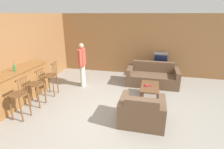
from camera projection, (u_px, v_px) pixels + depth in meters
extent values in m
plane|color=gray|center=(111.00, 116.00, 4.66)|extent=(24.00, 24.00, 0.00)
cube|color=olive|center=(131.00, 44.00, 7.65)|extent=(9.40, 0.08, 2.60)
cube|color=olive|center=(32.00, 52.00, 6.18)|extent=(0.08, 8.72, 2.60)
cube|color=brown|center=(18.00, 87.00, 5.21)|extent=(0.47, 2.38, 0.99)
cube|color=brown|center=(15.00, 71.00, 5.04)|extent=(0.55, 2.44, 0.05)
cylinder|color=brown|center=(18.00, 94.00, 4.36)|extent=(0.44, 0.44, 0.04)
cylinder|color=brown|center=(20.00, 103.00, 4.65)|extent=(0.04, 0.04, 0.66)
cylinder|color=brown|center=(11.00, 109.00, 4.38)|extent=(0.04, 0.04, 0.66)
cylinder|color=brown|center=(30.00, 104.00, 4.58)|extent=(0.04, 0.04, 0.66)
cylinder|color=brown|center=(21.00, 110.00, 4.30)|extent=(0.04, 0.04, 0.66)
cylinder|color=brown|center=(27.00, 85.00, 4.36)|extent=(0.02, 0.02, 0.38)
cylinder|color=brown|center=(24.00, 86.00, 4.29)|extent=(0.02, 0.02, 0.38)
cylinder|color=brown|center=(22.00, 88.00, 4.21)|extent=(0.02, 0.02, 0.38)
cylinder|color=brown|center=(19.00, 89.00, 4.13)|extent=(0.02, 0.02, 0.38)
cube|color=brown|center=(21.00, 79.00, 4.18)|extent=(0.05, 0.37, 0.04)
cylinder|color=brown|center=(36.00, 84.00, 5.00)|extent=(0.44, 0.44, 0.04)
cylinder|color=brown|center=(36.00, 92.00, 5.29)|extent=(0.04, 0.04, 0.66)
cylinder|color=brown|center=(29.00, 97.00, 5.01)|extent=(0.04, 0.04, 0.66)
cylinder|color=brown|center=(45.00, 93.00, 5.22)|extent=(0.04, 0.04, 0.66)
cylinder|color=brown|center=(39.00, 98.00, 4.94)|extent=(0.04, 0.04, 0.66)
cylinder|color=brown|center=(43.00, 76.00, 5.01)|extent=(0.02, 0.02, 0.38)
cylinder|color=brown|center=(41.00, 77.00, 4.93)|extent=(0.02, 0.02, 0.38)
cylinder|color=brown|center=(39.00, 78.00, 4.85)|extent=(0.02, 0.02, 0.38)
cylinder|color=brown|center=(37.00, 79.00, 4.77)|extent=(0.02, 0.02, 0.38)
cube|color=brown|center=(39.00, 70.00, 4.82)|extent=(0.04, 0.37, 0.04)
cylinder|color=brown|center=(50.00, 75.00, 5.68)|extent=(0.47, 0.47, 0.04)
cylinder|color=brown|center=(49.00, 83.00, 5.95)|extent=(0.04, 0.04, 0.66)
cylinder|color=brown|center=(45.00, 87.00, 5.67)|extent=(0.04, 0.04, 0.66)
cylinder|color=brown|center=(58.00, 84.00, 5.91)|extent=(0.04, 0.04, 0.66)
cylinder|color=brown|center=(54.00, 87.00, 5.63)|extent=(0.04, 0.04, 0.66)
cylinder|color=brown|center=(56.00, 68.00, 5.70)|extent=(0.02, 0.02, 0.38)
cylinder|color=brown|center=(55.00, 69.00, 5.62)|extent=(0.02, 0.02, 0.38)
cylinder|color=brown|center=(54.00, 70.00, 5.54)|extent=(0.02, 0.02, 0.38)
cylinder|color=brown|center=(53.00, 71.00, 5.46)|extent=(0.02, 0.02, 0.38)
cube|color=brown|center=(54.00, 63.00, 5.51)|extent=(0.07, 0.37, 0.04)
cube|color=brown|center=(152.00, 79.00, 6.63)|extent=(1.57, 0.95, 0.43)
cube|color=brown|center=(153.00, 66.00, 6.83)|extent=(1.57, 0.22, 0.40)
cube|color=brown|center=(130.00, 75.00, 6.79)|extent=(0.16, 0.95, 0.65)
cube|color=brown|center=(177.00, 79.00, 6.41)|extent=(0.16, 0.95, 0.65)
cube|color=brown|center=(142.00, 114.00, 4.34)|extent=(0.77, 0.90, 0.43)
cube|color=brown|center=(141.00, 107.00, 3.89)|extent=(0.77, 0.22, 0.38)
cube|color=brown|center=(161.00, 113.00, 4.20)|extent=(0.16, 0.90, 0.64)
cube|color=brown|center=(123.00, 108.00, 4.41)|extent=(0.16, 0.90, 0.64)
cube|color=brown|center=(150.00, 87.00, 5.52)|extent=(0.56, 1.02, 0.04)
cube|color=brown|center=(141.00, 98.00, 5.21)|extent=(0.06, 0.06, 0.38)
cube|color=brown|center=(157.00, 100.00, 5.10)|extent=(0.06, 0.06, 0.38)
cube|color=brown|center=(143.00, 86.00, 6.07)|extent=(0.06, 0.06, 0.38)
cube|color=brown|center=(157.00, 88.00, 5.96)|extent=(0.06, 0.06, 0.38)
cube|color=#513823|center=(159.00, 72.00, 7.36)|extent=(1.14, 0.54, 0.51)
cube|color=#4C4C4C|center=(160.00, 60.00, 7.19)|extent=(0.55, 0.48, 0.55)
cube|color=black|center=(160.00, 61.00, 6.96)|extent=(0.48, 0.01, 0.48)
cylinder|color=#2D7F3D|center=(15.00, 68.00, 4.91)|extent=(0.06, 0.06, 0.16)
cone|color=#2D7F3D|center=(14.00, 64.00, 4.87)|extent=(0.06, 0.06, 0.07)
cylinder|color=black|center=(13.00, 63.00, 4.86)|extent=(0.02, 0.02, 0.02)
cube|color=maroon|center=(148.00, 86.00, 5.52)|extent=(0.24, 0.21, 0.03)
cylinder|color=silver|center=(82.00, 76.00, 6.43)|extent=(0.15, 0.15, 0.78)
cylinder|color=silver|center=(83.00, 75.00, 6.59)|extent=(0.15, 0.15, 0.78)
cube|color=#CC4C3D|center=(82.00, 57.00, 6.27)|extent=(0.29, 0.51, 0.62)
cylinder|color=#CC4C3D|center=(80.00, 58.00, 6.02)|extent=(0.10, 0.10, 0.57)
cylinder|color=#CC4C3D|center=(83.00, 55.00, 6.52)|extent=(0.10, 0.10, 0.57)
sphere|color=tan|center=(81.00, 46.00, 6.14)|extent=(0.18, 0.18, 0.18)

